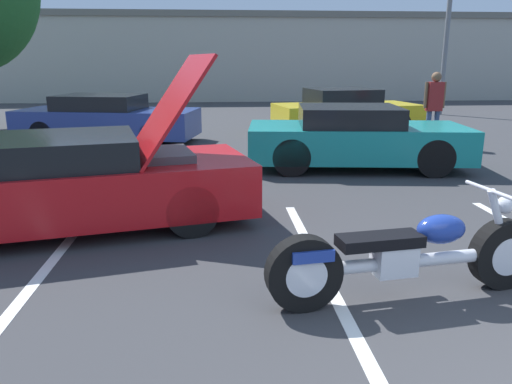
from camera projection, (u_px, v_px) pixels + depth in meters
parking_stripe_foreground at (15, 307)px, 4.30m from camera, size 0.12×5.56×0.01m
parking_stripe_middle at (334, 295)px, 4.51m from camera, size 0.12×5.56×0.01m
far_building at (257, 55)px, 26.69m from camera, size 32.00×4.20×4.40m
light_pole at (451, 7)px, 18.45m from camera, size 1.21×0.28×7.19m
motorcycle at (407, 256)px, 4.38m from camera, size 2.59×0.73×0.96m
show_car_hood_open at (69, 182)px, 6.18m from camera, size 4.80×2.73×2.13m
parked_car_left_row at (107, 119)px, 12.83m from camera, size 4.77×2.60×1.20m
parked_car_mid_right_row at (345, 112)px, 14.55m from camera, size 4.33×2.51×1.26m
parked_car_mid_left_row at (355, 138)px, 9.73m from camera, size 4.35×2.27×1.20m
spectator_near_motorcycle at (434, 102)px, 12.03m from camera, size 0.52×0.23×1.79m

